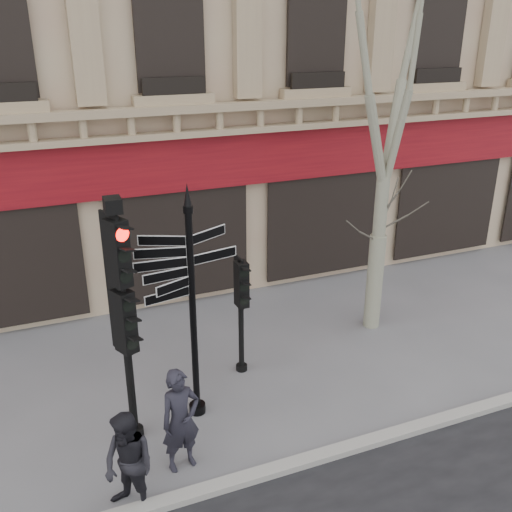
# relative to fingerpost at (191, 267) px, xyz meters

# --- Properties ---
(ground) EXTENTS (80.00, 80.00, 0.00)m
(ground) POSITION_rel_fingerpost_xyz_m (0.93, -0.54, -2.90)
(ground) COLOR #57575B
(ground) RESTS_ON ground
(kerb) EXTENTS (80.00, 0.25, 0.12)m
(kerb) POSITION_rel_fingerpost_xyz_m (0.93, -1.94, -2.84)
(kerb) COLOR gray
(kerb) RESTS_ON ground
(fingerpost) EXTENTS (1.84, 1.84, 4.32)m
(fingerpost) POSITION_rel_fingerpost_xyz_m (0.00, 0.00, 0.00)
(fingerpost) COLOR black
(fingerpost) RESTS_ON ground
(traffic_signal_main) EXTENTS (0.57, 0.50, 4.27)m
(traffic_signal_main) POSITION_rel_fingerpost_xyz_m (-1.18, -0.22, -0.20)
(traffic_signal_main) COLOR black
(traffic_signal_main) RESTS_ON ground
(traffic_signal_secondary) EXTENTS (0.42, 0.30, 2.42)m
(traffic_signal_secondary) POSITION_rel_fingerpost_xyz_m (1.23, 0.97, -1.21)
(traffic_signal_secondary) COLOR black
(traffic_signal_secondary) RESTS_ON ground
(plane_tree) EXTENTS (3.28, 3.28, 8.71)m
(plane_tree) POSITION_rel_fingerpost_xyz_m (4.72, 1.57, 3.22)
(plane_tree) COLOR gray
(plane_tree) RESTS_ON ground
(pedestrian_a) EXTENTS (0.71, 0.53, 1.77)m
(pedestrian_a) POSITION_rel_fingerpost_xyz_m (-0.60, -1.22, -2.01)
(pedestrian_a) COLOR black
(pedestrian_a) RESTS_ON ground
(pedestrian_b) EXTENTS (0.99, 1.03, 1.66)m
(pedestrian_b) POSITION_rel_fingerpost_xyz_m (-1.52, -1.84, -2.07)
(pedestrian_b) COLOR black
(pedestrian_b) RESTS_ON ground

